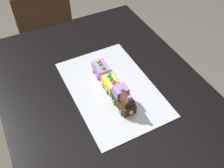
% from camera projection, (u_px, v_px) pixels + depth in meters
% --- Properties ---
extents(ground_plane, '(8.00, 8.00, 0.00)m').
position_uv_depth(ground_plane, '(109.00, 161.00, 1.79)').
color(ground_plane, '#6B6054').
extents(dining_table, '(1.40, 1.00, 0.74)m').
position_uv_depth(dining_table, '(107.00, 107.00, 1.33)').
color(dining_table, black).
rests_on(dining_table, ground).
extents(chair, '(0.42, 0.42, 0.86)m').
position_uv_depth(chair, '(46.00, 32.00, 2.05)').
color(chair, brown).
rests_on(chair, ground).
extents(cake_board, '(0.60, 0.40, 0.00)m').
position_uv_depth(cake_board, '(112.00, 88.00, 1.27)').
color(cake_board, silver).
rests_on(cake_board, dining_table).
extents(cake_locomotive, '(0.14, 0.08, 0.12)m').
position_uv_depth(cake_locomotive, '(124.00, 99.00, 1.16)').
color(cake_locomotive, '#472816').
rests_on(cake_locomotive, cake_board).
extents(cake_car_hopper_lemon, '(0.10, 0.08, 0.07)m').
position_uv_depth(cake_car_hopper_lemon, '(111.00, 84.00, 1.25)').
color(cake_car_hopper_lemon, '#F4E04C').
rests_on(cake_car_hopper_lemon, cake_board).
extents(cake_car_caboose_lavender, '(0.10, 0.08, 0.07)m').
position_uv_depth(cake_car_caboose_lavender, '(101.00, 69.00, 1.32)').
color(cake_car_caboose_lavender, '#AD84E0').
rests_on(cake_car_caboose_lavender, cake_board).
extents(birthday_candle, '(0.01, 0.01, 0.05)m').
position_uv_depth(birthday_candle, '(110.00, 73.00, 1.21)').
color(birthday_candle, '#66D872').
rests_on(birthday_candle, cake_car_hopper_lemon).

